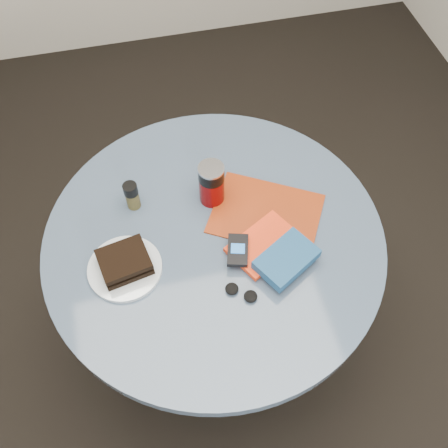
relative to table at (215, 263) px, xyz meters
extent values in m
plane|color=black|center=(0.00, 0.00, -0.59)|extent=(4.00, 4.00, 0.00)
cylinder|color=black|center=(0.00, 0.00, -0.57)|extent=(0.48, 0.48, 0.03)
cylinder|color=black|center=(0.00, 0.00, -0.22)|extent=(0.11, 0.11, 0.68)
cylinder|color=#3A4B60|center=(0.00, 0.00, 0.14)|extent=(1.00, 1.00, 0.04)
cylinder|color=silver|center=(-0.27, -0.05, 0.17)|extent=(0.27, 0.27, 0.01)
cube|color=black|center=(-0.26, -0.05, 0.19)|extent=(0.15, 0.14, 0.02)
cube|color=#392B15|center=(-0.26, -0.05, 0.20)|extent=(0.13, 0.12, 0.01)
cube|color=black|center=(-0.26, -0.05, 0.21)|extent=(0.15, 0.14, 0.02)
cylinder|color=#620405|center=(0.02, 0.13, 0.21)|extent=(0.10, 0.10, 0.10)
cylinder|color=black|center=(0.02, 0.13, 0.28)|extent=(0.10, 0.10, 0.04)
cylinder|color=silver|center=(0.02, 0.13, 0.30)|extent=(0.10, 0.10, 0.01)
cylinder|color=#453E1D|center=(-0.21, 0.16, 0.19)|extent=(0.04, 0.04, 0.06)
cylinder|color=black|center=(-0.21, 0.16, 0.24)|extent=(0.05, 0.05, 0.03)
cube|color=maroon|center=(0.17, 0.04, 0.17)|extent=(0.39, 0.37, 0.01)
cube|color=red|center=(0.13, -0.07, 0.18)|extent=(0.24, 0.21, 0.02)
cube|color=navy|center=(0.17, -0.14, 0.20)|extent=(0.20, 0.18, 0.03)
cube|color=black|center=(0.05, -0.08, 0.19)|extent=(0.08, 0.11, 0.02)
cube|color=#225EAA|center=(0.05, -0.08, 0.20)|extent=(0.05, 0.04, 0.00)
ellipsoid|color=black|center=(0.01, -0.18, 0.17)|extent=(0.05, 0.05, 0.02)
ellipsoid|color=black|center=(0.05, -0.22, 0.17)|extent=(0.05, 0.05, 0.02)
camera|label=1|loc=(-0.15, -0.76, 1.40)|focal=40.00mm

